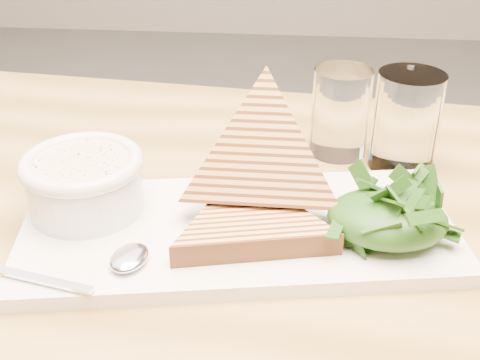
# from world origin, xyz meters

# --- Properties ---
(table_top) EXTENTS (1.37, 0.98, 0.04)m
(table_top) POSITION_xyz_m (0.17, -0.22, 0.73)
(table_top) COLOR #AA7E42
(table_top) RESTS_ON ground
(platter) EXTENTS (0.42, 0.24, 0.01)m
(platter) POSITION_xyz_m (0.09, -0.15, 0.75)
(platter) COLOR silver
(platter) RESTS_ON table_top
(soup_bowl) EXTENTS (0.11, 0.11, 0.04)m
(soup_bowl) POSITION_xyz_m (-0.06, -0.14, 0.78)
(soup_bowl) COLOR silver
(soup_bowl) RESTS_ON platter
(soup) EXTENTS (0.09, 0.09, 0.01)m
(soup) POSITION_xyz_m (-0.06, -0.14, 0.81)
(soup) COLOR beige
(soup) RESTS_ON soup_bowl
(bowl_rim) EXTENTS (0.11, 0.11, 0.01)m
(bowl_rim) POSITION_xyz_m (-0.06, -0.14, 0.81)
(bowl_rim) COLOR silver
(bowl_rim) RESTS_ON soup_bowl
(sandwich_flat) EXTENTS (0.20, 0.20, 0.02)m
(sandwich_flat) POSITION_xyz_m (0.10, -0.16, 0.77)
(sandwich_flat) COLOR tan
(sandwich_flat) RESTS_ON platter
(sandwich_lean) EXTENTS (0.17, 0.17, 0.19)m
(sandwich_lean) POSITION_xyz_m (0.11, -0.13, 0.81)
(sandwich_lean) COLOR tan
(sandwich_lean) RESTS_ON sandwich_flat
(salad_base) EXTENTS (0.11, 0.08, 0.04)m
(salad_base) POSITION_xyz_m (0.22, -0.16, 0.78)
(salad_base) COLOR black
(salad_base) RESTS_ON platter
(arugula_pile) EXTENTS (0.11, 0.10, 0.05)m
(arugula_pile) POSITION_xyz_m (0.22, -0.16, 0.79)
(arugula_pile) COLOR #245315
(arugula_pile) RESTS_ON platter
(spoon_bowl) EXTENTS (0.04, 0.05, 0.01)m
(spoon_bowl) POSITION_xyz_m (0.00, -0.22, 0.77)
(spoon_bowl) COLOR silver
(spoon_bowl) RESTS_ON platter
(spoon_handle) EXTENTS (0.10, 0.03, 0.00)m
(spoon_handle) POSITION_xyz_m (-0.07, -0.25, 0.76)
(spoon_handle) COLOR silver
(spoon_handle) RESTS_ON platter
(glass_near) EXTENTS (0.07, 0.07, 0.10)m
(glass_near) POSITION_xyz_m (0.19, 0.03, 0.80)
(glass_near) COLOR white
(glass_near) RESTS_ON table_top
(glass_far) EXTENTS (0.07, 0.07, 0.11)m
(glass_far) POSITION_xyz_m (0.25, 0.00, 0.80)
(glass_far) COLOR white
(glass_far) RESTS_ON table_top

